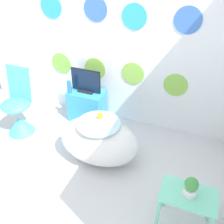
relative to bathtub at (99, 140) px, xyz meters
name	(u,v)px	position (x,y,z in m)	size (l,w,h in m)	color
ground_plane	(45,221)	(-0.15, -1.00, -0.28)	(12.00, 12.00, 0.00)	silver
wall_back_dotted	(115,31)	(-0.15, 0.91, 1.02)	(4.24, 0.05, 2.60)	white
bathtub	(99,140)	(0.00, 0.00, 0.00)	(0.96, 0.62, 0.55)	white
rubber_duck	(100,116)	(-0.01, 0.07, 0.31)	(0.07, 0.08, 0.08)	yellow
chair	(19,114)	(-1.23, 0.09, 0.01)	(0.39, 0.39, 0.92)	#4CC6DB
tv_cabinet	(87,105)	(-0.50, 0.69, -0.04)	(0.49, 0.33, 0.47)	#389ED6
tv	(86,82)	(-0.50, 0.69, 0.35)	(0.43, 0.12, 0.34)	black
vase	(69,87)	(-0.70, 0.58, 0.28)	(0.06, 0.06, 0.19)	#2D72B7
side_table	(187,200)	(1.10, -0.53, 0.08)	(0.50, 0.31, 0.43)	#72D8B7
potted_plant_left	(191,187)	(1.10, -0.53, 0.25)	(0.12, 0.12, 0.20)	white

